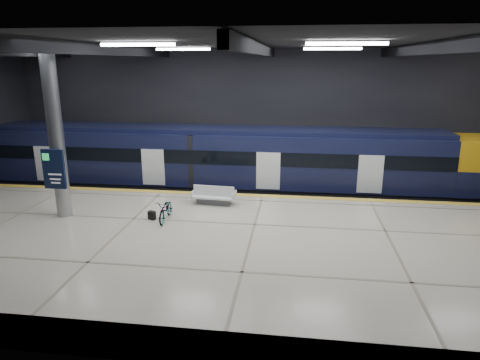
# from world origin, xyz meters

# --- Properties ---
(ground) EXTENTS (30.00, 30.00, 0.00)m
(ground) POSITION_xyz_m (0.00, 0.00, 0.00)
(ground) COLOR black
(ground) RESTS_ON ground
(room_shell) EXTENTS (30.10, 16.10, 8.05)m
(room_shell) POSITION_xyz_m (-0.00, 0.00, 5.72)
(room_shell) COLOR black
(room_shell) RESTS_ON ground
(platform) EXTENTS (30.00, 11.00, 1.10)m
(platform) POSITION_xyz_m (0.00, -2.50, 0.55)
(platform) COLOR beige
(platform) RESTS_ON ground
(safety_strip) EXTENTS (30.00, 0.40, 0.01)m
(safety_strip) POSITION_xyz_m (0.00, 2.75, 1.11)
(safety_strip) COLOR yellow
(safety_strip) RESTS_ON platform
(rails) EXTENTS (30.00, 1.52, 0.16)m
(rails) POSITION_xyz_m (0.00, 5.50, 0.08)
(rails) COLOR gray
(rails) RESTS_ON ground
(train) EXTENTS (29.40, 2.84, 3.79)m
(train) POSITION_xyz_m (-1.04, 5.50, 2.06)
(train) COLOR black
(train) RESTS_ON ground
(bench) EXTENTS (1.98, 0.94, 0.85)m
(bench) POSITION_xyz_m (-2.08, 1.26, 1.40)
(bench) COLOR #595B60
(bench) RESTS_ON platform
(bicycle) EXTENTS (0.65, 1.73, 0.90)m
(bicycle) POSITION_xyz_m (-3.62, -1.00, 1.55)
(bicycle) COLOR #99999E
(bicycle) RESTS_ON platform
(pannier_bag) EXTENTS (0.35, 0.29, 0.35)m
(pannier_bag) POSITION_xyz_m (-4.22, -1.00, 1.28)
(pannier_bag) COLOR black
(pannier_bag) RESTS_ON platform
(info_column) EXTENTS (0.90, 0.78, 6.90)m
(info_column) POSITION_xyz_m (-8.00, -1.03, 4.46)
(info_column) COLOR #9EA0A5
(info_column) RESTS_ON platform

